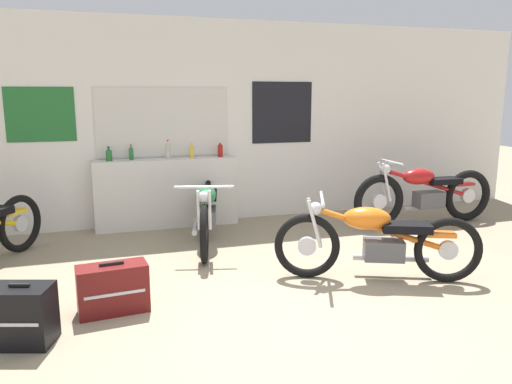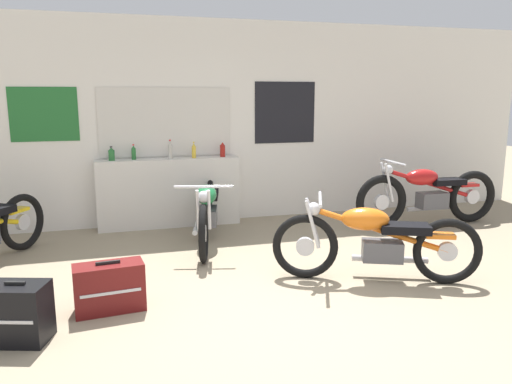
# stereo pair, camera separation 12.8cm
# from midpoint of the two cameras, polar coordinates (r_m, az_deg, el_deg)

# --- Properties ---
(ground_plane) EXTENTS (24.00, 24.00, 0.00)m
(ground_plane) POSITION_cam_midpoint_polar(r_m,az_deg,el_deg) (4.20, 4.75, -14.16)
(ground_plane) COLOR gray
(wall_back) EXTENTS (10.00, 0.07, 2.80)m
(wall_back) POSITION_cam_midpoint_polar(r_m,az_deg,el_deg) (7.07, -5.66, 7.92)
(wall_back) COLOR silver
(wall_back) RESTS_ON ground_plane
(sill_counter) EXTENTS (1.92, 0.28, 0.94)m
(sill_counter) POSITION_cam_midpoint_polar(r_m,az_deg,el_deg) (6.90, -10.64, -0.12)
(sill_counter) COLOR silver
(sill_counter) RESTS_ON ground_plane
(bottle_leftmost) EXTENTS (0.08, 0.08, 0.19)m
(bottle_leftmost) POSITION_cam_midpoint_polar(r_m,az_deg,el_deg) (6.78, -16.98, 4.11)
(bottle_leftmost) COLOR #23662D
(bottle_leftmost) RESTS_ON sill_counter
(bottle_left_center) EXTENTS (0.06, 0.06, 0.20)m
(bottle_left_center) POSITION_cam_midpoint_polar(r_m,az_deg,el_deg) (6.81, -14.60, 4.33)
(bottle_left_center) COLOR #23662D
(bottle_left_center) RESTS_ON sill_counter
(bottle_center) EXTENTS (0.06, 0.06, 0.26)m
(bottle_center) POSITION_cam_midpoint_polar(r_m,az_deg,el_deg) (6.79, -10.56, 4.68)
(bottle_center) COLOR #B7B2A8
(bottle_center) RESTS_ON sill_counter
(bottle_right_center) EXTENTS (0.06, 0.06, 0.22)m
(bottle_right_center) POSITION_cam_midpoint_polar(r_m,az_deg,el_deg) (6.83, -7.90, 4.66)
(bottle_right_center) COLOR gold
(bottle_right_center) RESTS_ON sill_counter
(bottle_rightmost) EXTENTS (0.07, 0.07, 0.22)m
(bottle_rightmost) POSITION_cam_midpoint_polar(r_m,az_deg,el_deg) (6.93, -4.63, 4.83)
(bottle_rightmost) COLOR maroon
(bottle_rightmost) RESTS_ON sill_counter
(motorcycle_orange) EXTENTS (1.87, 0.93, 0.82)m
(motorcycle_orange) POSITION_cam_midpoint_polar(r_m,az_deg,el_deg) (4.98, 12.95, -5.36)
(motorcycle_orange) COLOR black
(motorcycle_orange) RESTS_ON ground_plane
(motorcycle_red) EXTENTS (2.15, 0.64, 0.92)m
(motorcycle_red) POSITION_cam_midpoint_polar(r_m,az_deg,el_deg) (7.28, 18.25, -0.21)
(motorcycle_red) COLOR black
(motorcycle_red) RESTS_ON ground_plane
(motorcycle_green) EXTENTS (0.75, 2.12, 0.82)m
(motorcycle_green) POSITION_cam_midpoint_polar(r_m,az_deg,el_deg) (6.12, -6.30, -1.98)
(motorcycle_green) COLOR black
(motorcycle_green) RESTS_ON ground_plane
(hard_case_darkred) EXTENTS (0.59, 0.32, 0.43)m
(hard_case_darkred) POSITION_cam_midpoint_polar(r_m,az_deg,el_deg) (4.40, -16.85, -10.53)
(hard_case_darkred) COLOR maroon
(hard_case_darkred) RESTS_ON ground_plane
(hard_case_black) EXTENTS (0.49, 0.41, 0.46)m
(hard_case_black) POSITION_cam_midpoint_polar(r_m,az_deg,el_deg) (4.11, -25.99, -12.57)
(hard_case_black) COLOR black
(hard_case_black) RESTS_ON ground_plane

